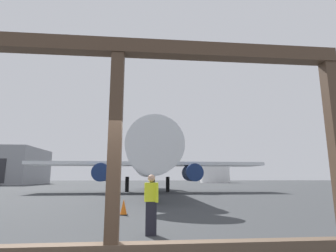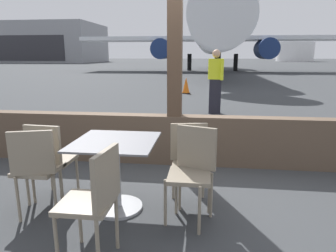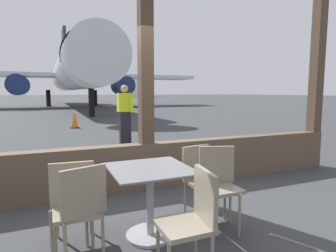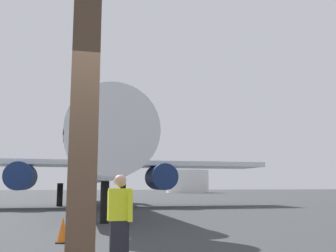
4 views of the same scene
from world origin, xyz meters
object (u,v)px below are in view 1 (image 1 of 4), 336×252
Objects in this scene: airplane at (148,161)px; traffic_cone at (124,207)px; ground_crew_worker at (151,203)px; fuel_storage_tank at (215,175)px.

airplane is 17.53m from traffic_cone.
ground_crew_worker is at bearing -76.33° from traffic_cone.
airplane is 17.70× the size of ground_crew_worker.
ground_crew_worker is 4.60m from traffic_cone.
ground_crew_worker is 0.18× the size of fuel_storage_tank.
fuel_storage_tank is at bearing 67.92° from airplane.
fuel_storage_tank reaches higher than traffic_cone.
traffic_cone is 0.07× the size of fuel_storage_tank.
airplane is 3.24× the size of fuel_storage_tank.
fuel_storage_tank is at bearing 71.66° from traffic_cone.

